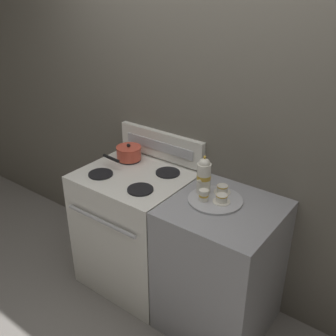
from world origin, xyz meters
The scene contains 11 objects.
ground_plane centered at (0.00, 0.00, 0.00)m, with size 6.00×6.00×0.00m, color gray.
wall_back centered at (0.00, 0.35, 1.10)m, with size 6.00×0.05×2.20m.
stove centered at (-0.34, 0.00, 0.46)m, with size 0.75×0.69×0.94m.
control_panel centered at (-0.34, 0.31, 1.04)m, with size 0.74×0.05×0.21m.
side_counter centered at (0.38, 0.00, 0.46)m, with size 0.66×0.66×0.92m.
saucepan centered at (-0.52, 0.14, 0.98)m, with size 0.19×0.28×0.12m.
serving_tray centered at (0.30, 0.03, 0.93)m, with size 0.34×0.34×0.01m.
teapot centered at (0.19, 0.05, 1.06)m, with size 0.09×0.14×0.25m.
teacup_left centered at (0.35, 0.02, 0.96)m, with size 0.11×0.11×0.05m.
teacup_right centered at (0.29, 0.12, 0.96)m, with size 0.11×0.11×0.05m.
creamer_jug centered at (0.25, -0.03, 0.97)m, with size 0.06×0.06×0.07m.
Camera 1 is at (1.30, -1.80, 2.18)m, focal length 42.00 mm.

